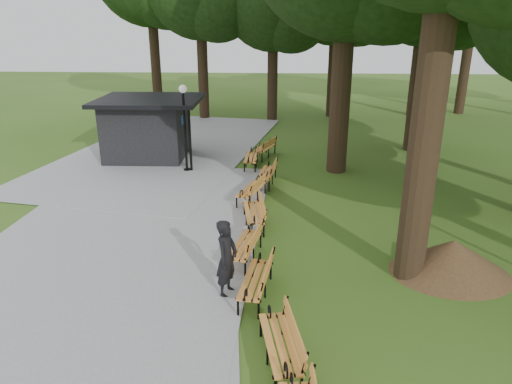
# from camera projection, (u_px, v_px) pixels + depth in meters

# --- Properties ---
(ground) EXTENTS (100.00, 100.00, 0.00)m
(ground) POSITION_uv_depth(u_px,v_px,m) (246.00, 330.00, 9.47)
(ground) COLOR #345A19
(ground) RESTS_ON ground
(path) EXTENTS (12.00, 38.00, 0.06)m
(path) POSITION_uv_depth(u_px,v_px,m) (105.00, 254.00, 12.47)
(path) COLOR #949497
(path) RESTS_ON ground
(person) EXTENTS (0.62, 0.77, 1.82)m
(person) POSITION_uv_depth(u_px,v_px,m) (227.00, 258.00, 10.42)
(person) COLOR black
(person) RESTS_ON ground
(kiosk) EXTENTS (4.45, 3.89, 2.75)m
(kiosk) POSITION_uv_depth(u_px,v_px,m) (146.00, 128.00, 20.87)
(kiosk) COLOR black
(kiosk) RESTS_ON ground
(lamp_post) EXTENTS (0.32, 0.32, 3.53)m
(lamp_post) POSITION_uv_depth(u_px,v_px,m) (184.00, 111.00, 18.63)
(lamp_post) COLOR black
(lamp_post) RESTS_ON ground
(dirt_mound) EXTENTS (2.45, 2.45, 0.91)m
(dirt_mound) POSITION_uv_depth(u_px,v_px,m) (452.00, 257.00, 11.43)
(dirt_mound) COLOR #47301C
(dirt_mound) RESTS_ON ground
(bench_2) EXTENTS (0.98, 1.99, 0.88)m
(bench_2) POSITION_uv_depth(u_px,v_px,m) (280.00, 343.00, 8.40)
(bench_2) COLOR orange
(bench_2) RESTS_ON ground
(bench_3) EXTENTS (0.88, 1.97, 0.88)m
(bench_3) POSITION_uv_depth(u_px,v_px,m) (255.00, 280.00, 10.47)
(bench_3) COLOR orange
(bench_3) RESTS_ON ground
(bench_4) EXTENTS (0.98, 1.99, 0.88)m
(bench_4) POSITION_uv_depth(u_px,v_px,m) (245.00, 245.00, 12.08)
(bench_4) COLOR orange
(bench_4) RESTS_ON ground
(bench_5) EXTENTS (0.91, 1.97, 0.88)m
(bench_5) POSITION_uv_depth(u_px,v_px,m) (254.00, 212.00, 14.14)
(bench_5) COLOR orange
(bench_5) RESTS_ON ground
(bench_6) EXTENTS (1.16, 2.00, 0.88)m
(bench_6) POSITION_uv_depth(u_px,v_px,m) (251.00, 189.00, 16.09)
(bench_6) COLOR orange
(bench_6) RESTS_ON ground
(bench_7) EXTENTS (0.88, 1.97, 0.88)m
(bench_7) POSITION_uv_depth(u_px,v_px,m) (267.00, 173.00, 17.81)
(bench_7) COLOR orange
(bench_7) RESTS_ON ground
(bench_8) EXTENTS (0.65, 1.90, 0.88)m
(bench_8) POSITION_uv_depth(u_px,v_px,m) (251.00, 157.00, 19.88)
(bench_8) COLOR orange
(bench_8) RESTS_ON ground
(bench_9) EXTENTS (1.24, 2.00, 0.88)m
(bench_9) POSITION_uv_depth(u_px,v_px,m) (264.00, 148.00, 21.31)
(bench_9) COLOR orange
(bench_9) RESTS_ON ground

